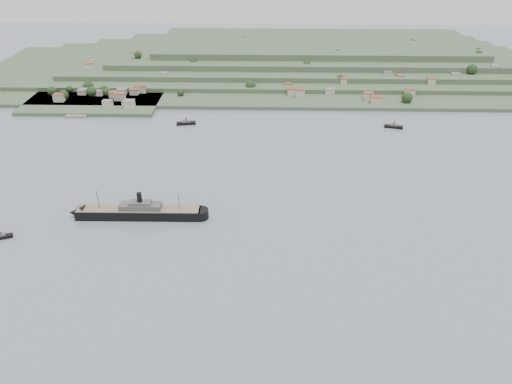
{
  "coord_description": "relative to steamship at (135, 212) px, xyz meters",
  "views": [
    {
      "loc": [
        -1.33,
        -290.82,
        194.56
      ],
      "look_at": [
        -9.56,
        30.0,
        10.78
      ],
      "focal_mm": 35.0,
      "sensor_mm": 36.0,
      "label": 1
    }
  ],
  "objects": [
    {
      "name": "steamship",
      "position": [
        0.0,
        0.0,
        0.0
      ],
      "size": [
        100.84,
        12.82,
        24.21
      ],
      "color": "black",
      "rests_on": "ground"
    },
    {
      "name": "ferry_west",
      "position": [
        10.24,
        177.18,
        -2.69
      ],
      "size": [
        20.35,
        8.99,
        7.38
      ],
      "color": "black",
      "rests_on": "ground"
    },
    {
      "name": "far_peninsula",
      "position": [
        123.68,
        383.15,
        7.41
      ],
      "size": [
        760.0,
        309.0,
        30.0
      ],
      "color": "#3A4F35",
      "rests_on": "ground"
    },
    {
      "name": "ferry_east",
      "position": [
        221.78,
        173.43,
        -2.8
      ],
      "size": [
        19.21,
        9.26,
        6.94
      ],
      "color": "black",
      "rests_on": "ground"
    },
    {
      "name": "tugboat",
      "position": [
        -84.55,
        -28.85,
        -2.88
      ],
      "size": [
        14.88,
        8.85,
        6.51
      ],
      "color": "black",
      "rests_on": "ground"
    },
    {
      "name": "ground",
      "position": [
        95.77,
        -9.95,
        -4.47
      ],
      "size": [
        1400.0,
        1400.0,
        0.0
      ],
      "primitive_type": "plane",
      "color": "slate",
      "rests_on": "ground"
    }
  ]
}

